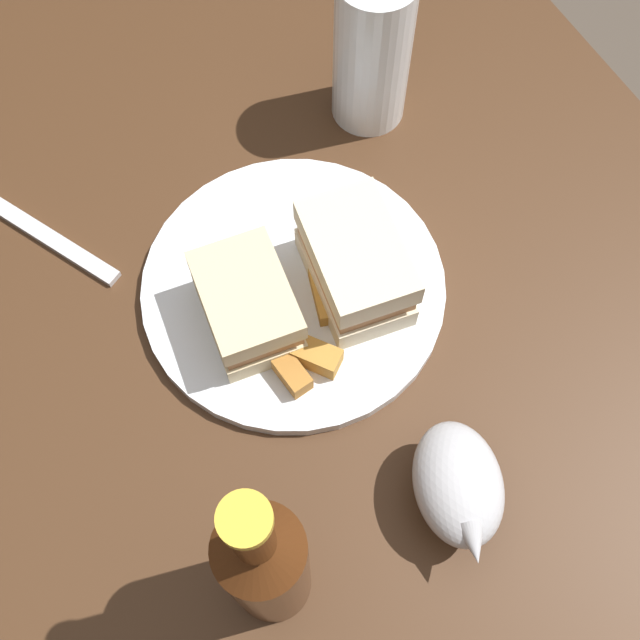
% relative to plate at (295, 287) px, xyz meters
% --- Properties ---
extents(ground_plane, '(6.00, 6.00, 0.00)m').
position_rel_plate_xyz_m(ground_plane, '(0.10, -0.00, -0.76)').
color(ground_plane, '#4C4238').
extents(dining_table, '(1.20, 0.86, 0.75)m').
position_rel_plate_xyz_m(dining_table, '(0.10, -0.00, -0.38)').
color(dining_table, '#422816').
rests_on(dining_table, ground).
extents(plate, '(0.29, 0.29, 0.01)m').
position_rel_plate_xyz_m(plate, '(0.00, 0.00, 0.00)').
color(plate, white).
rests_on(plate, dining_table).
extents(sandwich_half_left, '(0.11, 0.09, 0.06)m').
position_rel_plate_xyz_m(sandwich_half_left, '(0.01, -0.05, 0.04)').
color(sandwich_half_left, beige).
rests_on(sandwich_half_left, plate).
extents(sandwich_half_right, '(0.13, 0.09, 0.07)m').
position_rel_plate_xyz_m(sandwich_half_right, '(0.03, 0.05, 0.04)').
color(sandwich_half_right, beige).
rests_on(sandwich_half_right, plate).
extents(potato_wedge_front, '(0.06, 0.03, 0.02)m').
position_rel_plate_xyz_m(potato_wedge_front, '(0.03, 0.01, 0.02)').
color(potato_wedge_front, '#B77F33').
rests_on(potato_wedge_front, plate).
extents(potato_wedge_middle, '(0.04, 0.02, 0.02)m').
position_rel_plate_xyz_m(potato_wedge_middle, '(0.08, -0.05, 0.02)').
color(potato_wedge_middle, '#AD702D').
rests_on(potato_wedge_middle, plate).
extents(potato_wedge_back, '(0.05, 0.04, 0.02)m').
position_rel_plate_xyz_m(potato_wedge_back, '(0.08, -0.02, 0.02)').
color(potato_wedge_back, '#B77F33').
rests_on(potato_wedge_back, plate).
extents(pint_glass, '(0.08, 0.08, 0.17)m').
position_rel_plate_xyz_m(pint_glass, '(-0.16, 0.17, 0.07)').
color(pint_glass, white).
rests_on(pint_glass, dining_table).
extents(gravy_boat, '(0.12, 0.10, 0.07)m').
position_rel_plate_xyz_m(gravy_boat, '(0.24, 0.02, 0.04)').
color(gravy_boat, '#B7B7BC').
rests_on(gravy_boat, dining_table).
extents(cider_bottle, '(0.06, 0.06, 0.28)m').
position_rel_plate_xyz_m(cider_bottle, '(0.23, -0.14, 0.10)').
color(cider_bottle, '#47230F').
rests_on(cider_bottle, dining_table).
extents(fork, '(0.17, 0.10, 0.01)m').
position_rel_plate_xyz_m(fork, '(-0.17, -0.19, -0.00)').
color(fork, silver).
rests_on(fork, dining_table).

